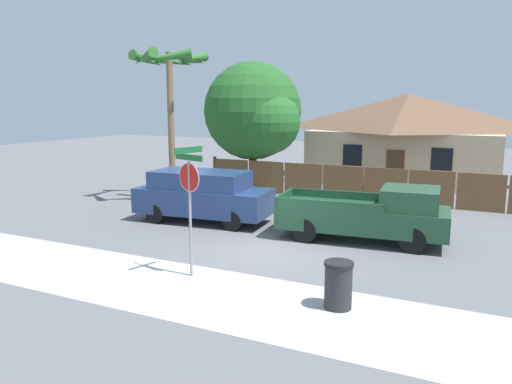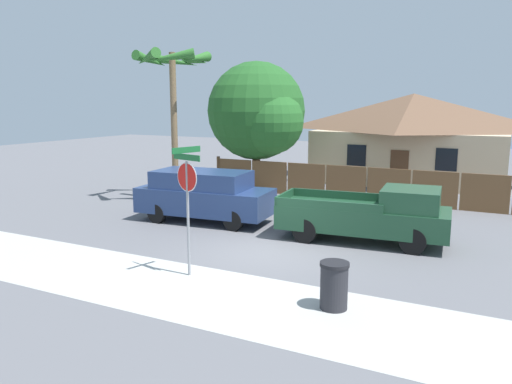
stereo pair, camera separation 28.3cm
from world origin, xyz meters
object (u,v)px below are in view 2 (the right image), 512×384
Objects in this scene: oak_tree at (259,113)px; palm_tree at (173,72)px; red_suv at (204,194)px; orange_pickup at (370,215)px; stop_sign at (187,189)px; trash_bin at (334,285)px; house at (412,136)px.

palm_tree is at bearing -114.62° from oak_tree.
red_suv reaches higher than orange_pickup.
stop_sign reaches higher than trash_bin.
house reaches higher than trash_bin.
palm_tree reaches higher than trash_bin.
orange_pickup is at bearing -85.16° from house.
oak_tree reaches higher than orange_pickup.
trash_bin is (1.76, -18.87, -1.99)m from house.
oak_tree is 13.15m from stop_sign.
house is 13.86m from palm_tree.
house reaches higher than orange_pickup.
red_suv is at bearing -40.22° from palm_tree.
trash_bin is (3.97, -0.34, -1.74)m from stop_sign.
palm_tree reaches higher than house.
orange_pickup is (7.52, -7.19, -2.95)m from oak_tree.
house is 18.67m from stop_sign.
stop_sign reaches higher than orange_pickup.
trash_bin is at bearing -39.28° from palm_tree.
oak_tree is at bearing 131.06° from orange_pickup.
oak_tree reaches higher than trash_bin.
red_suv is at bearing 134.54° from stop_sign.
palm_tree reaches higher than oak_tree.
oak_tree is (-6.39, -6.16, 1.32)m from house.
oak_tree is 6.17× the size of trash_bin.
palm_tree is 6.39m from red_suv.
oak_tree is at bearing 122.67° from trash_bin.
trash_bin is (8.15, -12.70, -3.30)m from oak_tree.
stop_sign reaches higher than red_suv.
orange_pickup is (6.19, 0.03, -0.14)m from red_suv.
oak_tree is at bearing 124.26° from stop_sign.
palm_tree reaches higher than stop_sign.
red_suv is at bearing 141.19° from trash_bin.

